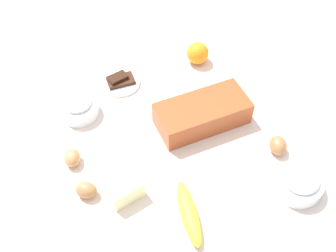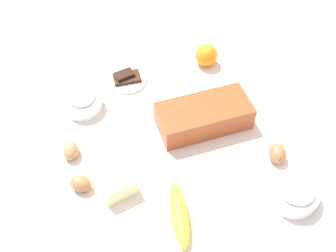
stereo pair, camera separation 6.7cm
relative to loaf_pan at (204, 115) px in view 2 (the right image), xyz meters
name	(u,v)px [view 2 (the right image)]	position (x,y,z in m)	size (l,w,h in m)	color
ground_plane	(168,136)	(0.11, 0.02, -0.05)	(2.40, 2.40, 0.02)	beige
loaf_pan	(204,115)	(0.00, 0.00, 0.00)	(0.30, 0.17, 0.08)	#9E4723
flour_bowl	(83,101)	(0.36, -0.14, -0.01)	(0.12, 0.12, 0.07)	white
sugar_bowl	(295,193)	(-0.18, 0.30, -0.01)	(0.13, 0.13, 0.07)	white
banana	(179,214)	(0.14, 0.30, -0.02)	(0.19, 0.04, 0.04)	yellow
orange_fruit	(206,55)	(-0.07, -0.27, 0.00)	(0.08, 0.08, 0.08)	orange
butter_block	(118,186)	(0.28, 0.19, -0.01)	(0.09, 0.06, 0.06)	#F4EDB2
egg_near_butter	(81,183)	(0.38, 0.16, -0.02)	(0.05, 0.05, 0.06)	#A46E43
egg_beside_bowl	(277,153)	(-0.18, 0.16, -0.02)	(0.05, 0.05, 0.06)	#9B683F
egg_loose	(71,151)	(0.40, 0.04, -0.02)	(0.05, 0.05, 0.06)	#BC7F4D
chocolate_plate	(127,79)	(0.21, -0.23, -0.03)	(0.13, 0.13, 0.03)	white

